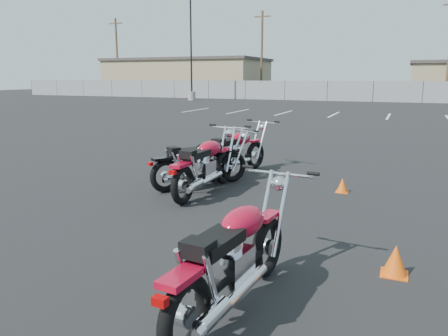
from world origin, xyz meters
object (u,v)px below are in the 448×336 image
at_px(motorcycle_second_black, 201,162).
at_px(motorcycle_rear_red, 234,257).
at_px(motorcycle_third_red, 205,165).
at_px(motorcycle_front_red, 235,152).

height_order(motorcycle_second_black, motorcycle_rear_red, motorcycle_rear_red).
bearing_deg(motorcycle_rear_red, motorcycle_third_red, 118.89).
bearing_deg(motorcycle_third_red, motorcycle_second_black, 125.66).
bearing_deg(motorcycle_front_red, motorcycle_third_red, -88.10).
height_order(motorcycle_second_black, motorcycle_third_red, motorcycle_third_red).
bearing_deg(motorcycle_second_black, motorcycle_rear_red, -60.41).
bearing_deg(motorcycle_third_red, motorcycle_front_red, 91.90).
bearing_deg(motorcycle_front_red, motorcycle_second_black, -99.89).
height_order(motorcycle_third_red, motorcycle_rear_red, motorcycle_third_red).
height_order(motorcycle_front_red, motorcycle_second_black, motorcycle_front_red).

